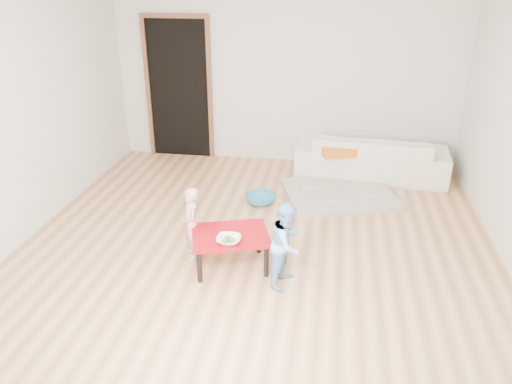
% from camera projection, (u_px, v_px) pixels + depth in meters
% --- Properties ---
extents(floor, '(5.00, 5.00, 0.01)m').
position_uv_depth(floor, '(259.00, 239.00, 5.45)').
color(floor, '#A56C46').
rests_on(floor, ground).
extents(back_wall, '(5.00, 0.02, 2.60)m').
position_uv_depth(back_wall, '(286.00, 74.00, 7.16)').
color(back_wall, silver).
rests_on(back_wall, floor).
extents(left_wall, '(0.02, 5.00, 2.60)m').
position_uv_depth(left_wall, '(26.00, 113.00, 5.27)').
color(left_wall, silver).
rests_on(left_wall, floor).
extents(doorway, '(1.02, 0.08, 2.11)m').
position_uv_depth(doorway, '(179.00, 90.00, 7.49)').
color(doorway, brown).
rests_on(doorway, back_wall).
extents(sofa, '(2.12, 0.98, 0.60)m').
position_uv_depth(sofa, '(371.00, 155.00, 6.98)').
color(sofa, white).
rests_on(sofa, floor).
extents(cushion, '(0.54, 0.51, 0.12)m').
position_uv_depth(cushion, '(337.00, 150.00, 6.75)').
color(cushion, orange).
rests_on(cushion, sofa).
extents(red_table, '(0.86, 0.74, 0.37)m').
position_uv_depth(red_table, '(231.00, 250.00, 4.88)').
color(red_table, '#9B0810').
rests_on(red_table, floor).
extents(bowl, '(0.23, 0.23, 0.06)m').
position_uv_depth(bowl, '(229.00, 240.00, 4.63)').
color(bowl, white).
rests_on(bowl, red_table).
extents(broccoli, '(0.12, 0.12, 0.06)m').
position_uv_depth(broccoli, '(229.00, 240.00, 4.63)').
color(broccoli, '#2D5919').
rests_on(broccoli, red_table).
extents(child_pink, '(0.28, 0.33, 0.75)m').
position_uv_depth(child_pink, '(191.00, 223.00, 4.97)').
color(child_pink, pink).
rests_on(child_pink, floor).
extents(child_blue, '(0.42, 0.48, 0.82)m').
position_uv_depth(child_blue, '(288.00, 244.00, 4.53)').
color(child_blue, '#69ABF5').
rests_on(child_blue, floor).
extents(basin, '(0.38, 0.38, 0.12)m').
position_uv_depth(basin, '(261.00, 199.00, 6.24)').
color(basin, teal).
rests_on(basin, floor).
extents(blanket, '(1.61, 1.46, 0.07)m').
position_uv_depth(blanket, '(339.00, 194.00, 6.44)').
color(blanket, '#B0A99B').
rests_on(blanket, floor).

